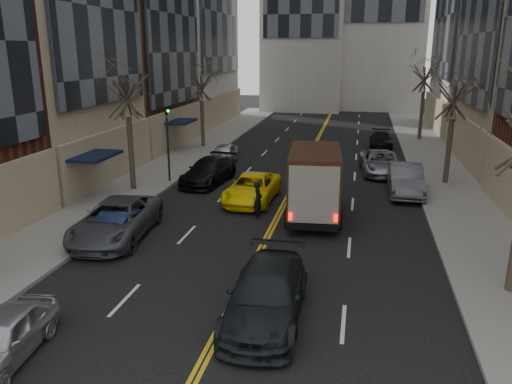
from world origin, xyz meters
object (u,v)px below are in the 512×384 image
(taxi, at_px, (252,188))
(pedestrian, at_px, (258,200))
(observer_sedan, at_px, (266,295))
(ups_truck, at_px, (314,182))

(taxi, relative_size, pedestrian, 2.90)
(taxi, distance_m, pedestrian, 2.68)
(pedestrian, bearing_deg, observer_sedan, -169.18)
(observer_sedan, bearing_deg, ups_truck, 85.81)
(observer_sedan, distance_m, taxi, 11.99)
(taxi, bearing_deg, observer_sedan, -73.68)
(ups_truck, xyz_separation_m, taxi, (-3.43, 1.83, -0.99))
(ups_truck, distance_m, pedestrian, 2.80)
(ups_truck, bearing_deg, observer_sedan, -97.47)
(observer_sedan, bearing_deg, taxi, 102.84)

